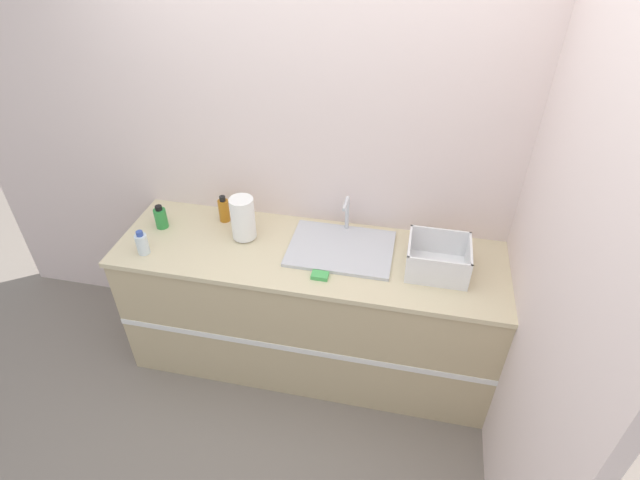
# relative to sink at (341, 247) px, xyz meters

# --- Properties ---
(ground_plane) EXTENTS (12.00, 12.00, 0.00)m
(ground_plane) POSITION_rel_sink_xyz_m (-0.17, -0.39, -0.91)
(ground_plane) COLOR slate
(wall_back) EXTENTS (4.61, 0.06, 2.60)m
(wall_back) POSITION_rel_sink_xyz_m (-0.17, 0.30, 0.39)
(wall_back) COLOR silver
(wall_back) RESTS_ON ground_plane
(wall_right) EXTENTS (0.06, 2.66, 2.60)m
(wall_right) POSITION_rel_sink_xyz_m (0.96, -0.06, 0.39)
(wall_right) COLOR silver
(wall_right) RESTS_ON ground_plane
(counter_cabinet) EXTENTS (2.24, 0.69, 0.89)m
(counter_cabinet) POSITION_rel_sink_xyz_m (-0.17, -0.06, -0.46)
(counter_cabinet) COLOR tan
(counter_cabinet) RESTS_ON ground_plane
(sink) EXTENTS (0.59, 0.43, 0.24)m
(sink) POSITION_rel_sink_xyz_m (0.00, 0.00, 0.00)
(sink) COLOR silver
(sink) RESTS_ON counter_cabinet
(paper_towel_roll) EXTENTS (0.14, 0.14, 0.27)m
(paper_towel_roll) POSITION_rel_sink_xyz_m (-0.57, -0.00, 0.12)
(paper_towel_roll) COLOR #4C4C51
(paper_towel_roll) RESTS_ON counter_cabinet
(dish_rack) EXTENTS (0.33, 0.29, 0.17)m
(dish_rack) POSITION_rel_sink_xyz_m (0.54, -0.07, 0.05)
(dish_rack) COLOR white
(dish_rack) RESTS_ON counter_cabinet
(bottle_amber) EXTENTS (0.07, 0.07, 0.17)m
(bottle_amber) POSITION_rel_sink_xyz_m (-0.75, 0.14, 0.06)
(bottle_amber) COLOR #B26B19
(bottle_amber) RESTS_ON counter_cabinet
(bottle_green) EXTENTS (0.07, 0.07, 0.15)m
(bottle_green) POSITION_rel_sink_xyz_m (-1.10, -0.00, 0.05)
(bottle_green) COLOR #2D8C3D
(bottle_green) RESTS_ON counter_cabinet
(bottle_clear) EXTENTS (0.07, 0.07, 0.15)m
(bottle_clear) POSITION_rel_sink_xyz_m (-1.09, -0.26, 0.05)
(bottle_clear) COLOR silver
(bottle_clear) RESTS_ON counter_cabinet
(sponge) EXTENTS (0.09, 0.06, 0.02)m
(sponge) POSITION_rel_sink_xyz_m (-0.07, -0.26, -0.00)
(sponge) COLOR #4CB259
(sponge) RESTS_ON counter_cabinet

